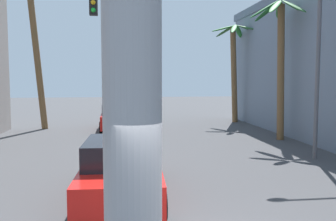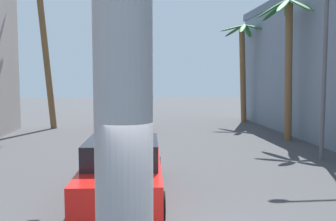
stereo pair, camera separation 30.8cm
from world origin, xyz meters
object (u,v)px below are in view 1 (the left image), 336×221
car_lead (122,170)px  palm_tree_mid_right (280,51)px  street_lamp (309,50)px  palm_tree_far_right (235,61)px  car_far (117,117)px  palm_tree_far_left (36,36)px

car_lead → palm_tree_mid_right: bearing=46.0°
street_lamp → car_lead: street_lamp is taller
palm_tree_mid_right → palm_tree_far_right: bearing=90.0°
car_lead → car_far: size_ratio=1.18×
palm_tree_mid_right → palm_tree_far_left: 14.03m
car_lead → car_far: same height
street_lamp → palm_tree_far_left: 15.68m
street_lamp → car_lead: bearing=-152.4°
street_lamp → car_far: bearing=127.3°
street_lamp → palm_tree_mid_right: palm_tree_mid_right is taller
palm_tree_far_right → street_lamp: bearing=-94.1°
car_far → palm_tree_far_right: 9.20m
car_lead → palm_tree_far_left: bearing=109.9°
palm_tree_far_right → palm_tree_mid_right: (0.00, -7.45, 0.17)m
palm_tree_mid_right → palm_tree_far_left: palm_tree_far_left is taller
palm_tree_far_right → palm_tree_mid_right: size_ratio=0.98×
car_far → palm_tree_far_right: bearing=16.5°
car_far → palm_tree_far_right: (8.13, 2.41, 3.55)m
car_lead → palm_tree_mid_right: size_ratio=0.76×
car_lead → street_lamp: bearing=27.6°
street_lamp → car_far: street_lamp is taller
street_lamp → palm_tree_far_right: bearing=85.9°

